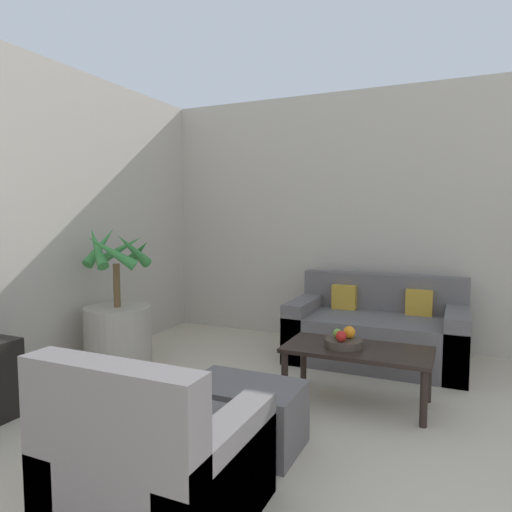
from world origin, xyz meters
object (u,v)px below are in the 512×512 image
at_px(apple_green, 337,333).
at_px(orange_fruit, 349,332).
at_px(ottoman, 245,415).
at_px(potted_palm, 118,326).
at_px(armchair, 157,465).
at_px(coffee_table, 357,355).
at_px(fruit_bowl, 344,343).
at_px(sofa_loveseat, 377,332).
at_px(apple_red, 341,336).

height_order(apple_green, orange_fruit, orange_fruit).
xyz_separation_m(orange_fruit, ottoman, (-0.41, -0.95, -0.32)).
bearing_deg(potted_palm, armchair, -44.91).
distance_m(coffee_table, orange_fruit, 0.17).
bearing_deg(orange_fruit, armchair, -105.19).
xyz_separation_m(armchair, ottoman, (0.06, 0.78, -0.08)).
xyz_separation_m(fruit_bowl, orange_fruit, (0.03, 0.05, 0.07)).
xyz_separation_m(sofa_loveseat, ottoman, (-0.45, -1.96, -0.09)).
height_order(apple_red, ottoman, apple_red).
bearing_deg(potted_palm, ottoman, -26.13).
distance_m(coffee_table, apple_red, 0.20).
relative_size(apple_red, ottoman, 0.12).
height_order(sofa_loveseat, coffee_table, sofa_loveseat).
height_order(apple_red, apple_green, apple_red).
xyz_separation_m(sofa_loveseat, apple_green, (-0.12, -1.04, 0.22)).
relative_size(potted_palm, ottoman, 1.95).
xyz_separation_m(apple_red, ottoman, (-0.38, -0.83, -0.32)).
bearing_deg(apple_red, coffee_table, 40.96).
xyz_separation_m(potted_palm, armchair, (1.60, -1.60, -0.11)).
bearing_deg(coffee_table, apple_red, -139.04).
relative_size(potted_palm, fruit_bowl, 4.72).
bearing_deg(fruit_bowl, coffee_table, 10.56).
relative_size(potted_palm, apple_red, 16.30).
height_order(orange_fruit, ottoman, orange_fruit).
distance_m(sofa_loveseat, ottoman, 2.01).
bearing_deg(apple_green, armchair, -102.84).
relative_size(apple_red, orange_fruit, 0.89).
height_order(coffee_table, orange_fruit, orange_fruit).
height_order(coffee_table, fruit_bowl, fruit_bowl).
distance_m(sofa_loveseat, coffee_table, 1.05).
xyz_separation_m(coffee_table, ottoman, (-0.48, -0.92, -0.17)).
height_order(sofa_loveseat, apple_green, sofa_loveseat).
distance_m(orange_fruit, armchair, 1.81).
distance_m(armchair, ottoman, 0.79).
relative_size(orange_fruit, ottoman, 0.13).
distance_m(apple_green, orange_fruit, 0.09).
distance_m(potted_palm, ottoman, 1.86).
xyz_separation_m(coffee_table, armchair, (-0.54, -1.70, -0.09)).
relative_size(coffee_table, ottoman, 1.57).
relative_size(apple_red, apple_green, 1.16).
bearing_deg(ottoman, armchair, -94.31).
height_order(apple_red, armchair, armchair).
bearing_deg(potted_palm, apple_red, 0.42).
bearing_deg(orange_fruit, fruit_bowl, -120.96).
height_order(potted_palm, orange_fruit, potted_palm).
bearing_deg(apple_green, sofa_loveseat, 83.47).
bearing_deg(coffee_table, orange_fruit, 154.67).
xyz_separation_m(fruit_bowl, apple_red, (-0.00, -0.07, 0.07)).
relative_size(coffee_table, fruit_bowl, 3.82).
xyz_separation_m(potted_palm, ottoman, (1.66, -0.81, -0.19)).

